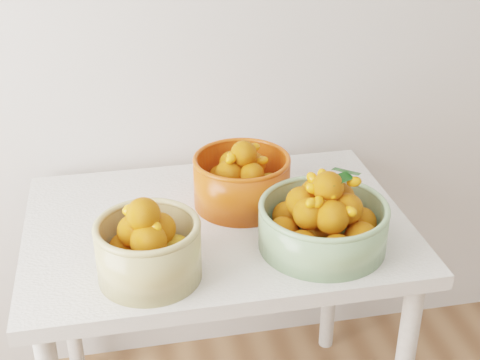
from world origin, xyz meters
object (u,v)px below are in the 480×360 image
(table, at_px, (218,251))
(bowl_orange, at_px, (241,180))
(bowl_cream, at_px, (148,248))
(bowl_green, at_px, (323,221))

(table, distance_m, bowl_orange, 0.21)
(bowl_cream, height_order, bowl_orange, bowl_cream)
(table, distance_m, bowl_green, 0.33)
(table, relative_size, bowl_green, 2.87)
(bowl_cream, relative_size, bowl_orange, 0.87)
(bowl_green, xyz_separation_m, bowl_orange, (-0.16, 0.24, 0.00))
(table, height_order, bowl_orange, bowl_orange)
(bowl_orange, bearing_deg, bowl_cream, -133.42)
(table, height_order, bowl_cream, bowl_cream)
(table, relative_size, bowl_cream, 3.34)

